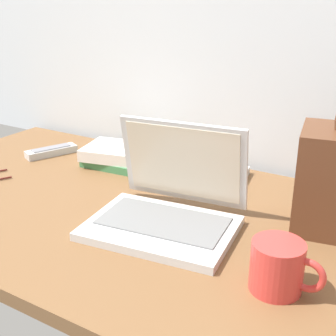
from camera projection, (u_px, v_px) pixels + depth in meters
The scene contains 6 objects.
desk at pixel (160, 220), 1.04m from camera, with size 1.60×0.76×0.03m.
laptop at pixel (169, 204), 0.98m from camera, with size 0.34×0.30×0.22m.
coffee_mug at pixel (278, 267), 0.75m from camera, with size 0.13×0.09×0.09m.
remote_control_near at pixel (51, 151), 1.41m from camera, with size 0.11×0.17×0.02m.
remote_control_far at pixel (235, 179), 1.20m from camera, with size 0.07×0.17×0.02m.
book_stack at pixel (119, 155), 1.33m from camera, with size 0.23×0.19×0.06m.
Camera 1 is at (0.49, -0.78, 0.50)m, focal length 47.63 mm.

